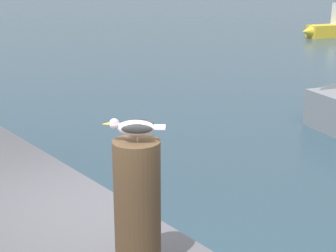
% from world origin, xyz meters
% --- Properties ---
extents(mooring_post, '(0.30, 0.30, 0.91)m').
position_xyz_m(mooring_post, '(0.84, -0.56, 1.92)').
color(mooring_post, '#4C3823').
rests_on(mooring_post, harbor_quay).
extents(seagull, '(0.28, 0.33, 0.14)m').
position_xyz_m(seagull, '(0.84, -0.57, 2.47)').
color(seagull, tan).
rests_on(seagull, mooring_post).
extents(boat_yellow, '(1.47, 3.30, 1.70)m').
position_xyz_m(boat_yellow, '(-12.86, 21.10, 0.47)').
color(boat_yellow, yellow).
rests_on(boat_yellow, ground_plane).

